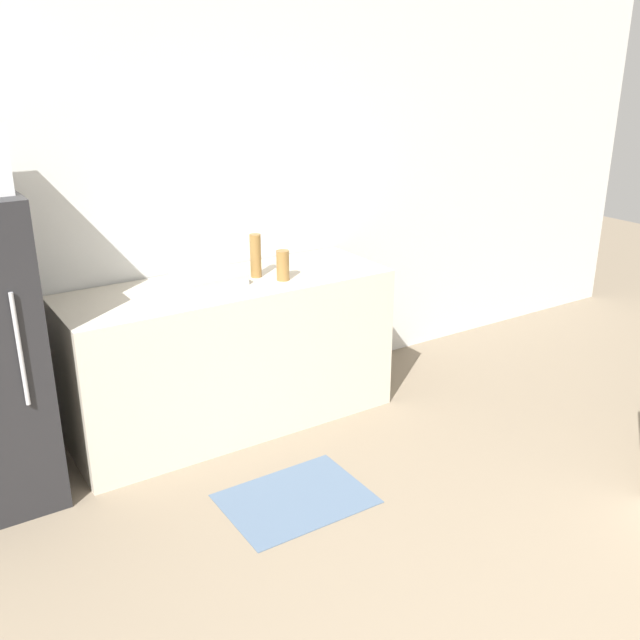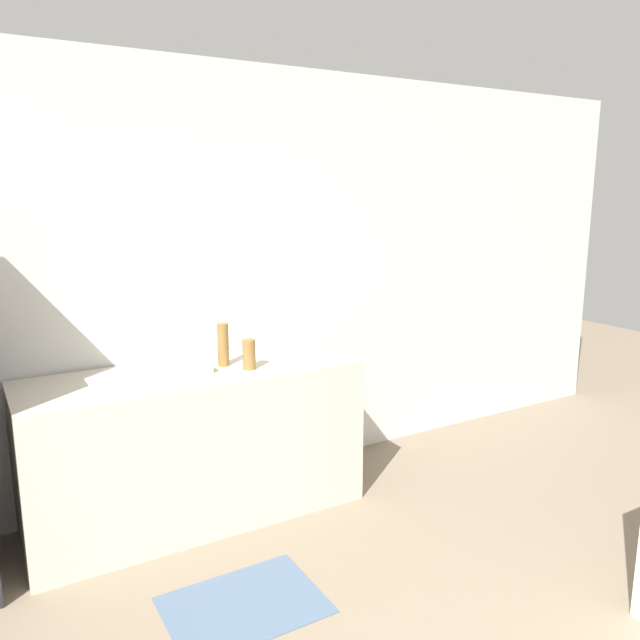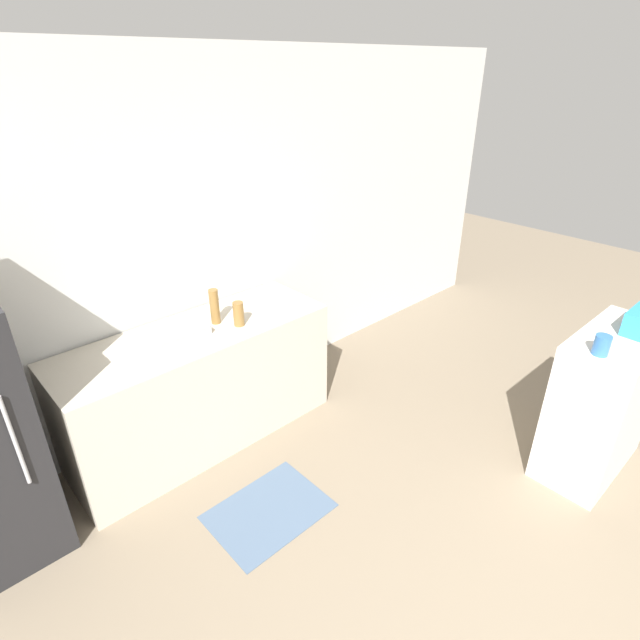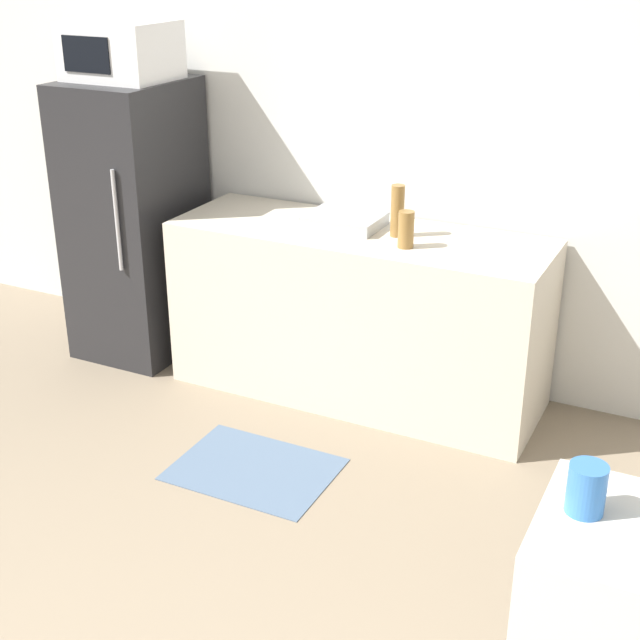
# 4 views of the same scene
# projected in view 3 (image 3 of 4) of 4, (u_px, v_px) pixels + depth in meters

# --- Properties ---
(wall_back) EXTENTS (8.00, 0.06, 2.60)m
(wall_back) POSITION_uv_depth(u_px,v_px,m) (125.00, 266.00, 3.23)
(wall_back) COLOR silver
(wall_back) RESTS_ON ground_plane
(counter) EXTENTS (1.87, 0.63, 0.87)m
(counter) POSITION_uv_depth(u_px,v_px,m) (201.00, 386.00, 3.52)
(counter) COLOR beige
(counter) RESTS_ON ground_plane
(sink_basin) EXTENTS (0.36, 0.28, 0.06)m
(sink_basin) POSITION_uv_depth(u_px,v_px,m) (176.00, 331.00, 3.27)
(sink_basin) COLOR #9EA3A8
(sink_basin) RESTS_ON counter
(bottle_tall) EXTENTS (0.06, 0.06, 0.25)m
(bottle_tall) POSITION_uv_depth(u_px,v_px,m) (215.00, 307.00, 3.39)
(bottle_tall) COLOR olive
(bottle_tall) RESTS_ON counter
(bottle_short) EXTENTS (0.07, 0.07, 0.17)m
(bottle_short) POSITION_uv_depth(u_px,v_px,m) (239.00, 314.00, 3.38)
(bottle_short) COLOR olive
(bottle_short) RESTS_ON counter
(shelf_cabinet) EXTENTS (0.84, 0.43, 1.00)m
(shelf_cabinet) POSITION_uv_depth(u_px,v_px,m) (601.00, 403.00, 3.25)
(shelf_cabinet) COLOR silver
(shelf_cabinet) RESTS_ON ground_plane
(jar) EXTENTS (0.09, 0.09, 0.12)m
(jar) POSITION_uv_depth(u_px,v_px,m) (602.00, 345.00, 2.80)
(jar) COLOR #336BB2
(jar) RESTS_ON shelf_cabinet
(kitchen_rug) EXTENTS (0.70, 0.52, 0.01)m
(kitchen_rug) POSITION_uv_depth(u_px,v_px,m) (269.00, 511.00, 3.08)
(kitchen_rug) COLOR slate
(kitchen_rug) RESTS_ON ground_plane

